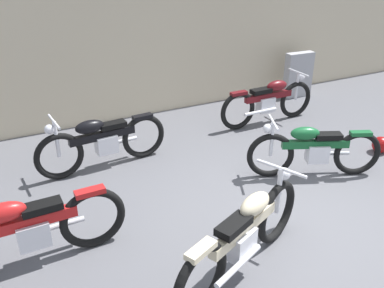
{
  "coord_description": "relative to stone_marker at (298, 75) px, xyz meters",
  "views": [
    {
      "loc": [
        -3.13,
        -3.28,
        3.16
      ],
      "look_at": [
        -0.68,
        1.51,
        0.55
      ],
      "focal_mm": 39.38,
      "sensor_mm": 36.0,
      "label": 1
    }
  ],
  "objects": [
    {
      "name": "ground_plane",
      "position": [
        -3.05,
        -3.66,
        -0.49
      ],
      "size": [
        40.0,
        40.0,
        0.0
      ],
      "primitive_type": "plane",
      "color": "#56565B"
    },
    {
      "name": "helmet",
      "position": [
        -0.59,
        -2.82,
        -0.36
      ],
      "size": [
        0.27,
        0.27,
        0.27
      ],
      "primitive_type": "sphere",
      "color": "maroon",
      "rests_on": "ground_plane"
    },
    {
      "name": "motorcycle_red",
      "position": [
        -6.11,
        -3.02,
        -0.03
      ],
      "size": [
        2.13,
        0.59,
        0.95
      ],
      "rotation": [
        0.0,
        0.0,
        3.16
      ],
      "color": "black",
      "rests_on": "ground_plane"
    },
    {
      "name": "motorcycle_green",
      "position": [
        -2.13,
        -2.89,
        -0.06
      ],
      "size": [
        1.84,
        0.97,
        0.89
      ],
      "rotation": [
        0.0,
        0.0,
        2.72
      ],
      "color": "black",
      "rests_on": "ground_plane"
    },
    {
      "name": "motorcycle_black",
      "position": [
        -4.79,
        -1.25,
        -0.05
      ],
      "size": [
        2.05,
        0.57,
        0.92
      ],
      "rotation": [
        0.0,
        0.0,
        3.21
      ],
      "color": "black",
      "rests_on": "ground_plane"
    },
    {
      "name": "motorcycle_maroon",
      "position": [
        -1.49,
        -0.95,
        -0.05
      ],
      "size": [
        2.05,
        0.57,
        0.92
      ],
      "rotation": [
        0.0,
        0.0,
        -0.0
      ],
      "color": "black",
      "rests_on": "ground_plane"
    },
    {
      "name": "building_wall",
      "position": [
        -3.05,
        0.66,
        0.87
      ],
      "size": [
        18.0,
        0.3,
        2.73
      ],
      "primitive_type": "cube",
      "color": "beige",
      "rests_on": "ground_plane"
    },
    {
      "name": "motorcycle_cream",
      "position": [
        -4.14,
        -4.12,
        -0.03
      ],
      "size": [
        2.0,
        1.02,
        0.96
      ],
      "rotation": [
        0.0,
        0.0,
        0.41
      ],
      "color": "black",
      "rests_on": "ground_plane"
    },
    {
      "name": "stone_marker",
      "position": [
        0.0,
        0.0,
        0.0
      ],
      "size": [
        0.65,
        0.23,
        0.98
      ],
      "primitive_type": "cube",
      "rotation": [
        0.0,
        0.0,
        -0.05
      ],
      "color": "#9E9EA3",
      "rests_on": "ground_plane"
    }
  ]
}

